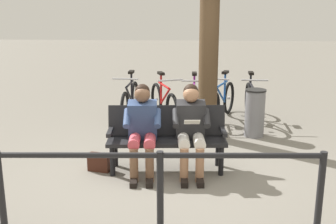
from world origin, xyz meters
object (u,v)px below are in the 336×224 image
Objects in this scene: bench at (167,133)px; litter_bin at (255,113)px; bicycle_silver at (194,104)px; bicycle_orange at (164,103)px; bicycle_red at (130,102)px; handbag at (99,162)px; tree_trunk at (209,22)px; bicycle_green at (251,103)px; bicycle_purple at (222,102)px; person_companion at (142,126)px; person_reading at (191,126)px.

litter_bin is (-1.41, -1.53, -0.10)m from bench.
bicycle_silver is 0.58m from bicycle_orange.
bicycle_red is (1.24, -0.13, 0.00)m from bicycle_silver.
bicycle_orange reaches higher than bench.
bench is at bearing -171.23° from handbag.
litter_bin is 1.30m from bicycle_silver.
bench is 0.97× the size of bicycle_silver.
tree_trunk is 2.38m from bicycle_red.
bicycle_green is at bearing -93.51° from litter_bin.
handbag is 3.26m from bicycle_purple.
tree_trunk is at bearing 6.45° from litter_bin.
bicycle_orange reaches higher than litter_bin.
tree_trunk reaches higher than litter_bin.
bicycle_silver is (-0.70, -2.52, -0.30)m from person_companion.
person_companion is (0.64, 0.04, -0.00)m from person_reading.
bicycle_purple is (0.55, -0.08, 0.00)m from bicycle_green.
tree_trunk is 1.72m from litter_bin.
person_companion is 0.81m from handbag.
bench is 0.97× the size of bicycle_red.
handbag is 3.54m from bicycle_green.
person_companion is at bearing -3.92° from bicycle_purple.
bicycle_purple is (-0.92, -2.54, -0.15)m from bench.
bicycle_green is at bearing -124.57° from bench.
tree_trunk is 2.30× the size of bicycle_silver.
person_reading is at bearing 27.11° from bicycle_red.
handbag is at bearing -28.59° from bicycle_silver.
litter_bin is at bearing -2.21° from bicycle_green.
litter_bin is (-1.72, -1.71, -0.25)m from person_companion.
bicycle_green is at bearing -132.47° from handbag.
bicycle_orange is at bearing -89.07° from bench.
bicycle_purple is (-0.59, -2.69, -0.31)m from person_reading.
person_companion is 3.20m from bicycle_green.
bicycle_silver is (1.08, 0.13, 0.00)m from bicycle_green.
person_companion is at bearing 175.88° from handbag.
person_reading is at bearing 80.20° from tree_trunk.
litter_bin is at bearing -138.91° from person_companion.
bicycle_orange is at bearing -81.94° from person_reading.
litter_bin is 0.51× the size of bicycle_orange.
person_companion is 0.71× the size of bicycle_red.
bench is at bearing 47.27° from litter_bin.
person_reading reaches higher than handbag.
person_reading is at bearing 57.07° from litter_bin.
litter_bin is 0.49× the size of bicycle_silver.
litter_bin is 0.49× the size of bicycle_red.
bench is 2.11m from tree_trunk.
bicycle_orange is (0.19, -2.35, -0.15)m from bench.
tree_trunk reaches higher than bicycle_orange.
bicycle_silver is (1.03, -0.80, -0.05)m from litter_bin.
person_reading is 0.71× the size of bicycle_green.
bench is at bearing 21.83° from bicycle_red.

